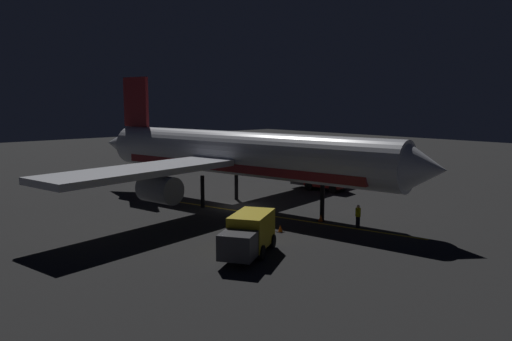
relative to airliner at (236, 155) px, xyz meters
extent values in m
cube|color=#272727|center=(-0.10, 0.60, -4.73)|extent=(180.00, 180.00, 0.20)
cube|color=gold|center=(0.64, 4.60, -4.63)|extent=(6.37, 26.19, 0.01)
cylinder|color=silver|center=(-0.10, 0.60, 0.20)|extent=(8.94, 30.89, 3.91)
cube|color=maroon|center=(-0.10, 0.60, -0.88)|extent=(7.98, 26.32, 0.70)
cone|color=silver|center=(-2.84, 16.88, 0.20)|extent=(4.30, 3.72, 3.83)
cone|color=silver|center=(2.73, -16.26, 0.20)|extent=(4.25, 5.21, 3.52)
cube|color=maroon|center=(2.27, -13.54, 4.73)|extent=(0.95, 3.61, 5.16)
cube|color=silver|center=(-9.78, -2.58, -0.39)|extent=(16.80, 7.42, 0.50)
cylinder|color=slate|center=(-9.18, -1.26, -1.79)|extent=(2.60, 3.50, 2.10)
cube|color=silver|center=(10.09, 0.76, -0.39)|extent=(16.80, 7.42, 0.50)
cylinder|color=slate|center=(9.09, 1.80, -1.79)|extent=(2.60, 3.50, 2.10)
cylinder|color=black|center=(-1.50, 8.92, -3.19)|extent=(0.41, 0.41, 2.87)
cylinder|color=black|center=(-2.00, -2.29, -3.19)|extent=(0.41, 0.41, 2.87)
cylinder|color=black|center=(2.63, -1.51, -3.19)|extent=(0.41, 0.41, 2.87)
cube|color=gold|center=(8.53, 11.62, -3.14)|extent=(4.22, 3.68, 2.09)
cube|color=#38383D|center=(10.87, 13.02, -3.43)|extent=(2.57, 2.64, 1.50)
cylinder|color=black|center=(9.63, 12.27, -4.18)|extent=(1.96, 2.44, 0.90)
cylinder|color=black|center=(7.43, 10.96, -4.18)|extent=(1.96, 2.44, 0.90)
cube|color=maroon|center=(-12.15, 0.44, -3.32)|extent=(2.70, 4.47, 1.72)
cube|color=#38383D|center=(-11.71, -2.53, -3.43)|extent=(2.24, 2.08, 1.50)
cylinder|color=black|center=(-11.94, -1.01, -4.18)|extent=(2.42, 1.23, 0.90)
cylinder|color=black|center=(-12.37, 1.90, -4.18)|extent=(2.42, 1.23, 0.90)
cylinder|color=black|center=(-1.61, 12.33, -4.20)|extent=(0.32, 0.32, 0.85)
cylinder|color=yellow|center=(-1.61, 12.33, -3.45)|extent=(0.40, 0.40, 0.65)
sphere|color=tan|center=(-1.61, 12.33, -3.01)|extent=(0.24, 0.24, 0.24)
cone|color=#EA590F|center=(3.63, 9.30, -4.35)|extent=(0.36, 0.36, 0.55)
cube|color=black|center=(3.63, 9.30, -4.61)|extent=(0.50, 0.50, 0.03)
cone|color=#EA590F|center=(-1.04, 9.17, -4.35)|extent=(0.36, 0.36, 0.55)
cube|color=black|center=(-1.04, 9.17, -4.61)|extent=(0.50, 0.50, 0.03)
camera|label=1|loc=(29.17, 34.57, 4.85)|focal=35.49mm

